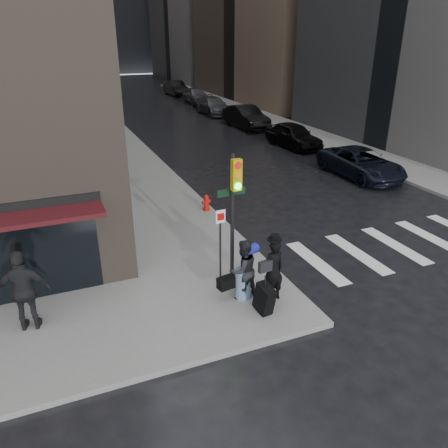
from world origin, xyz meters
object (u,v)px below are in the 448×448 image
(traffic_light, at_px, (233,203))
(parked_car_5, at_px, (176,88))
(man_jeans, at_px, (243,270))
(parked_car_4, at_px, (196,95))
(fire_hydrant, at_px, (206,203))
(parked_car_1, at_px, (293,135))
(man_overcoat, at_px, (271,275))
(parked_car_2, at_px, (246,117))
(man_greycoat, at_px, (25,291))
(parked_car_3, at_px, (213,106))
(parked_car_0, at_px, (361,163))

(traffic_light, relative_size, parked_car_5, 0.76)
(man_jeans, height_order, parked_car_4, man_jeans)
(fire_hydrant, relative_size, parked_car_5, 0.13)
(parked_car_5, bearing_deg, parked_car_1, -92.17)
(man_overcoat, relative_size, parked_car_1, 0.43)
(parked_car_2, height_order, parked_car_4, parked_car_2)
(parked_car_5, bearing_deg, fire_hydrant, -106.31)
(man_greycoat, relative_size, parked_car_5, 0.42)
(parked_car_2, xyz_separation_m, parked_car_3, (-0.06, 6.70, -0.09))
(fire_hydrant, bearing_deg, parked_car_4, 71.53)
(man_overcoat, xyz_separation_m, parked_car_5, (10.10, 41.90, -0.16))
(traffic_light, distance_m, parked_car_0, 12.48)
(parked_car_0, relative_size, parked_car_5, 1.03)
(man_overcoat, xyz_separation_m, parked_car_4, (10.22, 35.21, -0.16))
(traffic_light, distance_m, parked_car_1, 17.21)
(parked_car_4, height_order, parked_car_5, parked_car_5)
(man_greycoat, xyz_separation_m, parked_car_2, (15.43, 20.57, -0.36))
(man_jeans, height_order, parked_car_0, man_jeans)
(parked_car_3, bearing_deg, parked_car_2, -90.42)
(parked_car_3, bearing_deg, parked_car_5, 86.49)
(parked_car_3, relative_size, parked_car_5, 1.02)
(fire_hydrant, bearing_deg, parked_car_2, 59.55)
(man_greycoat, xyz_separation_m, parked_car_0, (15.50, 7.18, -0.48))
(fire_hydrant, xyz_separation_m, parked_car_2, (8.84, 15.05, 0.38))
(parked_car_1, bearing_deg, parked_car_4, 83.92)
(man_greycoat, relative_size, parked_car_1, 0.46)
(traffic_light, distance_m, parked_car_3, 28.97)
(parked_car_1, bearing_deg, man_jeans, -129.84)
(parked_car_0, xyz_separation_m, parked_car_3, (-0.14, 20.09, 0.02))
(parked_car_4, bearing_deg, man_greycoat, -114.04)
(parked_car_0, bearing_deg, traffic_light, -144.97)
(man_overcoat, height_order, man_greycoat, man_greycoat)
(parked_car_1, bearing_deg, parked_car_2, 86.68)
(man_jeans, xyz_separation_m, man_greycoat, (-5.27, 0.76, 0.18))
(traffic_light, distance_m, fire_hydrant, 5.91)
(parked_car_1, bearing_deg, traffic_light, -131.30)
(fire_hydrant, distance_m, parked_car_3, 23.45)
(man_greycoat, height_order, parked_car_2, man_greycoat)
(parked_car_3, bearing_deg, parked_car_4, 82.90)
(traffic_light, distance_m, parked_car_4, 35.52)
(parked_car_1, bearing_deg, fire_hydrant, -141.80)
(parked_car_0, bearing_deg, fire_hydrant, -169.25)
(traffic_light, distance_m, parked_car_5, 41.92)
(man_jeans, relative_size, parked_car_1, 0.38)
(parked_car_4, bearing_deg, parked_car_2, -91.50)
(traffic_light, xyz_separation_m, parked_car_0, (10.13, 7.04, -1.84))
(man_overcoat, distance_m, parked_car_5, 43.10)
(parked_car_0, relative_size, parked_car_4, 1.08)
(man_jeans, height_order, parked_car_1, man_jeans)
(parked_car_1, distance_m, parked_car_3, 13.39)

